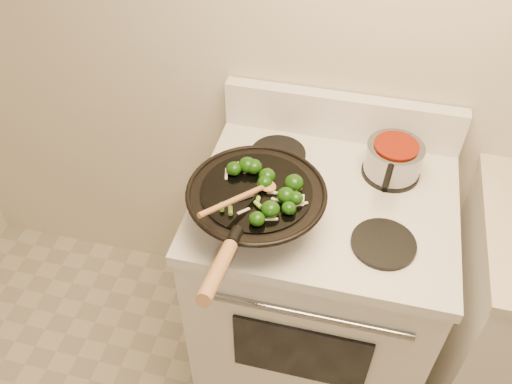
# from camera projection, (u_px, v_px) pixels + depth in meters

# --- Properties ---
(stove) EXTENTS (0.78, 0.67, 1.08)m
(stove) POSITION_uv_depth(u_px,v_px,m) (315.00, 284.00, 1.95)
(stove) COLOR white
(stove) RESTS_ON ground
(wok) EXTENTS (0.39, 0.64, 0.25)m
(wok) POSITION_uv_depth(u_px,v_px,m) (256.00, 205.00, 1.49)
(wok) COLOR black
(wok) RESTS_ON stove
(stirfry) EXTENTS (0.25, 0.25, 0.04)m
(stirfry) POSITION_uv_depth(u_px,v_px,m) (268.00, 186.00, 1.45)
(stirfry) COLOR #133909
(stirfry) RESTS_ON wok
(wooden_spoon) EXTENTS (0.16, 0.24, 0.08)m
(wooden_spoon) POSITION_uv_depth(u_px,v_px,m) (249.00, 193.00, 1.41)
(wooden_spoon) COLOR #A26D3F
(wooden_spoon) RESTS_ON wok
(saucepan) EXTENTS (0.17, 0.28, 0.10)m
(saucepan) POSITION_uv_depth(u_px,v_px,m) (394.00, 158.00, 1.65)
(saucepan) COLOR gray
(saucepan) RESTS_ON stove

